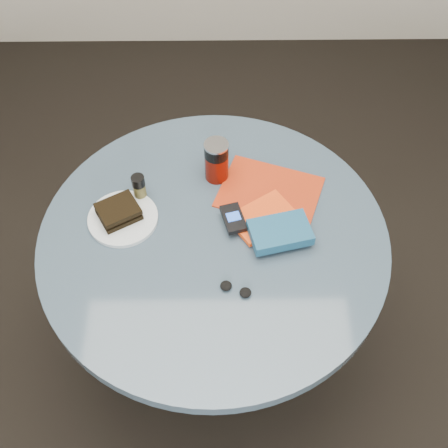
{
  "coord_description": "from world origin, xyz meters",
  "views": [
    {
      "loc": [
        0.02,
        -0.94,
        2.04
      ],
      "look_at": [
        0.03,
        0.0,
        0.8
      ],
      "focal_mm": 45.0,
      "sensor_mm": 36.0,
      "label": 1
    }
  ],
  "objects_px": {
    "red_book": "(263,217)",
    "novel": "(280,232)",
    "plate": "(123,218)",
    "soda_can": "(217,161)",
    "sandwich": "(118,211)",
    "pepper_grinder": "(139,187)",
    "magazine": "(270,192)",
    "table": "(214,266)",
    "headphones": "(236,289)",
    "mp3_player": "(233,218)"
  },
  "relations": [
    {
      "from": "plate",
      "to": "magazine",
      "type": "height_order",
      "value": "plate"
    },
    {
      "from": "novel",
      "to": "headphones",
      "type": "relative_size",
      "value": 1.81
    },
    {
      "from": "table",
      "to": "plate",
      "type": "bearing_deg",
      "value": 167.9
    },
    {
      "from": "red_book",
      "to": "novel",
      "type": "bearing_deg",
      "value": -92.3
    },
    {
      "from": "table",
      "to": "novel",
      "type": "height_order",
      "value": "novel"
    },
    {
      "from": "sandwich",
      "to": "plate",
      "type": "bearing_deg",
      "value": -27.69
    },
    {
      "from": "table",
      "to": "headphones",
      "type": "distance_m",
      "value": 0.26
    },
    {
      "from": "red_book",
      "to": "headphones",
      "type": "distance_m",
      "value": 0.25
    },
    {
      "from": "magazine",
      "to": "mp3_player",
      "type": "distance_m",
      "value": 0.17
    },
    {
      "from": "sandwich",
      "to": "magazine",
      "type": "xyz_separation_m",
      "value": [
        0.44,
        0.09,
        -0.03
      ]
    },
    {
      "from": "plate",
      "to": "soda_can",
      "type": "xyz_separation_m",
      "value": [
        0.27,
        0.17,
        0.06
      ]
    },
    {
      "from": "plate",
      "to": "sandwich",
      "type": "height_order",
      "value": "sandwich"
    },
    {
      "from": "plate",
      "to": "magazine",
      "type": "bearing_deg",
      "value": 12.92
    },
    {
      "from": "magazine",
      "to": "red_book",
      "type": "height_order",
      "value": "red_book"
    },
    {
      "from": "table",
      "to": "mp3_player",
      "type": "bearing_deg",
      "value": 32.24
    },
    {
      "from": "mp3_player",
      "to": "headphones",
      "type": "distance_m",
      "value": 0.22
    },
    {
      "from": "red_book",
      "to": "novel",
      "type": "distance_m",
      "value": 0.09
    },
    {
      "from": "table",
      "to": "magazine",
      "type": "relative_size",
      "value": 3.43
    },
    {
      "from": "plate",
      "to": "mp3_player",
      "type": "distance_m",
      "value": 0.32
    },
    {
      "from": "table",
      "to": "soda_can",
      "type": "relative_size",
      "value": 7.27
    },
    {
      "from": "sandwich",
      "to": "mp3_player",
      "type": "relative_size",
      "value": 1.31
    },
    {
      "from": "plate",
      "to": "headphones",
      "type": "xyz_separation_m",
      "value": [
        0.32,
        -0.24,
        0.0
      ]
    },
    {
      "from": "sandwich",
      "to": "novel",
      "type": "distance_m",
      "value": 0.46
    },
    {
      "from": "red_book",
      "to": "headphones",
      "type": "bearing_deg",
      "value": -142.96
    },
    {
      "from": "sandwich",
      "to": "mp3_player",
      "type": "bearing_deg",
      "value": -4.39
    },
    {
      "from": "red_book",
      "to": "mp3_player",
      "type": "bearing_deg",
      "value": 156.52
    },
    {
      "from": "table",
      "to": "sandwich",
      "type": "height_order",
      "value": "sandwich"
    },
    {
      "from": "soda_can",
      "to": "novel",
      "type": "bearing_deg",
      "value": -54.17
    },
    {
      "from": "pepper_grinder",
      "to": "red_book",
      "type": "height_order",
      "value": "pepper_grinder"
    },
    {
      "from": "plate",
      "to": "magazine",
      "type": "distance_m",
      "value": 0.44
    },
    {
      "from": "red_book",
      "to": "novel",
      "type": "xyz_separation_m",
      "value": [
        0.04,
        -0.07,
        0.02
      ]
    },
    {
      "from": "magazine",
      "to": "headphones",
      "type": "distance_m",
      "value": 0.36
    },
    {
      "from": "pepper_grinder",
      "to": "red_book",
      "type": "relative_size",
      "value": 0.49
    },
    {
      "from": "soda_can",
      "to": "sandwich",
      "type": "bearing_deg",
      "value": -150.11
    },
    {
      "from": "plate",
      "to": "red_book",
      "type": "bearing_deg",
      "value": -0.75
    },
    {
      "from": "table",
      "to": "pepper_grinder",
      "type": "xyz_separation_m",
      "value": [
        -0.22,
        0.14,
        0.21
      ]
    },
    {
      "from": "sandwich",
      "to": "novel",
      "type": "relative_size",
      "value": 0.86
    },
    {
      "from": "table",
      "to": "novel",
      "type": "bearing_deg",
      "value": -6.12
    },
    {
      "from": "soda_can",
      "to": "novel",
      "type": "height_order",
      "value": "soda_can"
    },
    {
      "from": "sandwich",
      "to": "red_book",
      "type": "xyz_separation_m",
      "value": [
        0.42,
        -0.01,
        -0.02
      ]
    },
    {
      "from": "sandwich",
      "to": "pepper_grinder",
      "type": "relative_size",
      "value": 1.61
    },
    {
      "from": "pepper_grinder",
      "to": "headphones",
      "type": "distance_m",
      "value": 0.43
    },
    {
      "from": "novel",
      "to": "mp3_player",
      "type": "relative_size",
      "value": 1.52
    },
    {
      "from": "plate",
      "to": "sandwich",
      "type": "xyz_separation_m",
      "value": [
        -0.01,
        0.01,
        0.03
      ]
    },
    {
      "from": "soda_can",
      "to": "magazine",
      "type": "xyz_separation_m",
      "value": [
        0.16,
        -0.07,
        -0.07
      ]
    },
    {
      "from": "sandwich",
      "to": "pepper_grinder",
      "type": "xyz_separation_m",
      "value": [
        0.05,
        0.08,
        0.01
      ]
    },
    {
      "from": "pepper_grinder",
      "to": "novel",
      "type": "distance_m",
      "value": 0.43
    },
    {
      "from": "plate",
      "to": "red_book",
      "type": "relative_size",
      "value": 1.12
    },
    {
      "from": "pepper_grinder",
      "to": "magazine",
      "type": "relative_size",
      "value": 0.31
    },
    {
      "from": "soda_can",
      "to": "red_book",
      "type": "bearing_deg",
      "value": -52.33
    }
  ]
}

